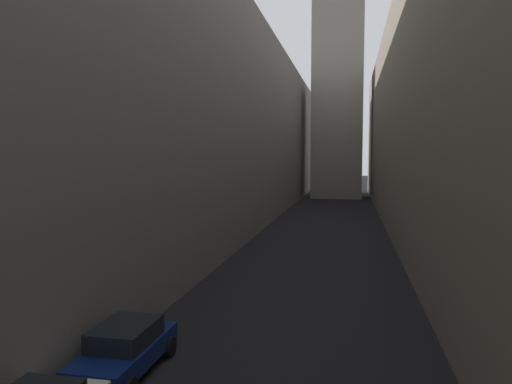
{
  "coord_description": "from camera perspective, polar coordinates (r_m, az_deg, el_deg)",
  "views": [
    {
      "loc": [
        2.3,
        10.4,
        6.64
      ],
      "look_at": [
        0.0,
        21.84,
        5.77
      ],
      "focal_mm": 33.17,
      "sensor_mm": 36.0,
      "label": 1
    }
  ],
  "objects": [
    {
      "name": "ground_plane",
      "position": [
        38.25,
        7.79,
        -5.76
      ],
      "size": [
        264.0,
        264.0,
        0.0
      ],
      "primitive_type": "plane",
      "color": "black"
    },
    {
      "name": "building_block_left",
      "position": [
        42.7,
        -10.34,
        8.11
      ],
      "size": [
        15.81,
        108.0,
        19.1
      ],
      "primitive_type": "cube",
      "color": "slate",
      "rests_on": "ground"
    },
    {
      "name": "building_block_right",
      "position": [
        41.15,
        26.69,
        8.48
      ],
      "size": [
        14.96,
        108.0,
        19.97
      ],
      "primitive_type": "cube",
      "color": "#756B5B",
      "rests_on": "ground"
    },
    {
      "name": "parked_car_left_far",
      "position": [
        15.74,
        -15.5,
        -17.68
      ],
      "size": [
        1.96,
        4.32,
        1.54
      ],
      "rotation": [
        0.0,
        0.0,
        1.57
      ],
      "color": "navy",
      "rests_on": "ground"
    }
  ]
}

